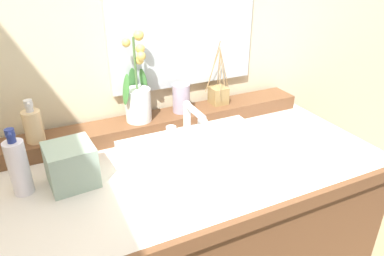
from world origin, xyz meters
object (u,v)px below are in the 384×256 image
sink_basin (205,162)px  reed_diffuser (218,94)px  tissue_box (71,165)px  tumbler_cup (181,98)px  soap_dispenser (33,125)px  potted_plant (138,96)px  lotion_bottle (18,166)px

sink_basin → reed_diffuser: 0.43m
sink_basin → tissue_box: bearing=161.0°
tumbler_cup → reed_diffuser: size_ratio=0.43×
soap_dispenser → reed_diffuser: reed_diffuser is taller
sink_basin → soap_dispenser: size_ratio=3.19×
reed_diffuser → tissue_box: bearing=-159.5°
reed_diffuser → sink_basin: bearing=-124.6°
potted_plant → sink_basin: bearing=-74.8°
reed_diffuser → tissue_box: reed_diffuser is taller
tissue_box → tumbler_cup: bearing=26.2°
sink_basin → potted_plant: bearing=105.2°
soap_dispenser → tissue_box: soap_dispenser is taller
sink_basin → tumbler_cup: 0.36m
reed_diffuser → tissue_box: 0.65m
sink_basin → lotion_bottle: size_ratio=2.30×
potted_plant → soap_dispenser: size_ratio=2.23×
potted_plant → reed_diffuser: (0.33, 0.01, -0.05)m
potted_plant → tumbler_cup: potted_plant is taller
potted_plant → tissue_box: 0.36m
sink_basin → soap_dispenser: bearing=143.3°
soap_dispenser → reed_diffuser: 0.68m
tissue_box → lotion_bottle: bearing=174.3°
potted_plant → tissue_box: (-0.27, -0.21, -0.09)m
sink_basin → soap_dispenser: 0.55m
reed_diffuser → tissue_box: size_ratio=1.92×
potted_plant → tumbler_cup: bearing=1.1°
soap_dispenser → lotion_bottle: (-0.05, -0.19, -0.03)m
potted_plant → tissue_box: size_ratio=2.44×
reed_diffuser → soap_dispenser: bearing=-178.1°
potted_plant → lotion_bottle: size_ratio=1.61×
potted_plant → soap_dispenser: 0.35m
lotion_bottle → tissue_box: (0.13, -0.01, -0.02)m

